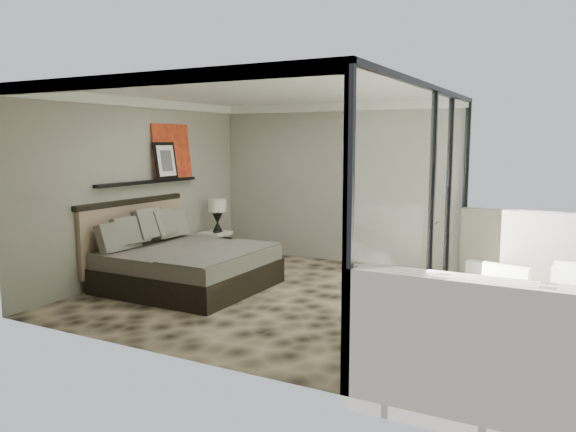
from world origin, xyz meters
The scene contains 14 objects.
floor centered at (0.00, 0.00, 0.00)m, with size 5.00×5.00×0.00m, color black.
ceiling centered at (0.00, 0.00, 2.79)m, with size 4.50×5.00×0.02m, color silver.
back_wall centered at (0.00, 2.49, 1.40)m, with size 4.50×0.02×2.80m, color gray.
left_wall centered at (-2.24, 0.00, 1.40)m, with size 0.02×5.00×2.80m, color gray.
glass_wall centered at (2.25, 0.00, 1.40)m, with size 0.08×5.00×2.80m, color white.
terrace_slab centered at (3.75, 0.00, -0.06)m, with size 3.00×5.00×0.12m, color beige.
picture_ledge centered at (-2.18, 0.10, 1.50)m, with size 0.12×2.20×0.05m, color black.
bed centered at (-1.24, -0.28, 0.35)m, with size 2.17×2.10×1.20m.
nightstand centered at (-1.92, 1.49, 0.23)m, with size 0.46×0.46×0.46m, color black.
table_lamp centered at (-1.88, 1.52, 0.89)m, with size 0.32×0.32×0.59m.
abstract_canvas centered at (-2.19, 0.69, 1.97)m, with size 0.04×0.90×0.90m, color red.
framed_print centered at (-2.14, 0.46, 1.82)m, with size 0.03×0.50×0.60m, color black.
ottoman centered at (3.88, 1.40, 0.26)m, with size 0.52×0.52×0.52m, color white.
lounger centered at (2.86, -0.11, 0.19)m, with size 1.18×1.75×0.62m.
Camera 1 is at (3.95, -6.69, 2.14)m, focal length 35.00 mm.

